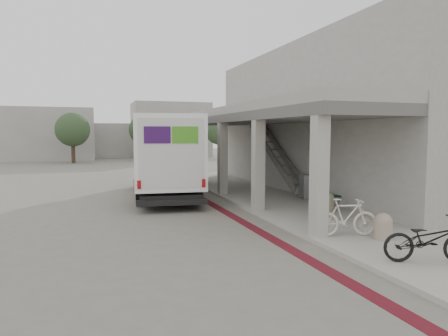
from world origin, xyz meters
name	(u,v)px	position (x,y,z in m)	size (l,w,h in m)	color
ground	(206,219)	(0.00, 0.00, 0.00)	(120.00, 120.00, 0.00)	#69635A
bike_lane_stripe	(216,207)	(1.00, 2.00, 0.01)	(0.35, 40.00, 0.01)	#56111B
sidewalk	(311,210)	(4.00, 0.00, 0.06)	(4.40, 28.00, 0.12)	#9A968A
transit_building	(314,122)	(6.83, 4.50, 3.40)	(7.60, 17.00, 7.00)	gray
distant_backdrop	(95,135)	(-2.84, 35.89, 2.70)	(28.00, 10.00, 6.50)	gray
tree_left	(73,130)	(-5.00, 28.00, 3.18)	(3.20, 3.20, 4.80)	#38281C
tree_mid	(144,130)	(2.00, 30.00, 3.18)	(3.20, 3.20, 4.80)	#38281C
tree_right	(219,130)	(10.00, 29.00, 3.18)	(3.20, 3.20, 4.80)	#38281C
fedex_truck	(165,154)	(-0.35, 5.34, 1.90)	(3.60, 8.62, 3.57)	black
bench	(327,195)	(5.17, 0.76, 0.42)	(0.55, 1.82, 0.42)	slate
bollard_near	(383,226)	(3.51, -4.32, 0.46)	(0.46, 0.46, 0.68)	gray
bollard_far	(328,202)	(4.28, -0.64, 0.45)	(0.44, 0.44, 0.67)	gray
utility_cabinet	(307,187)	(5.00, 2.01, 0.62)	(0.45, 0.60, 1.01)	gray
bicycle_black	(429,240)	(3.11, -6.16, 0.61)	(0.65, 1.88, 0.99)	black
bicycle_cream	(346,217)	(2.79, -3.75, 0.63)	(0.48, 1.70, 1.02)	silver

